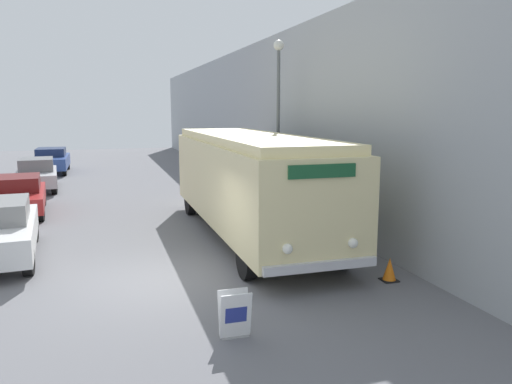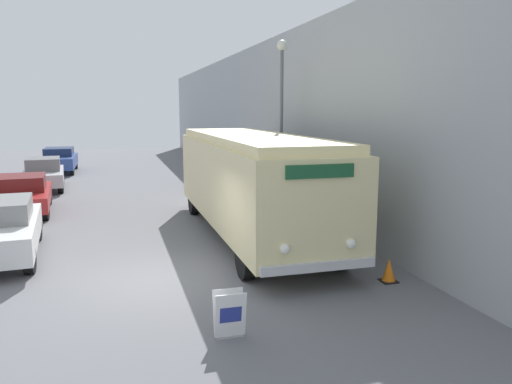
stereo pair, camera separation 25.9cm
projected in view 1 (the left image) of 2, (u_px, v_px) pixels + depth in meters
The scene contains 9 objects.
ground_plane at pixel (158, 281), 11.34m from camera, with size 80.00×80.00×0.00m, color slate.
building_wall_right at pixel (268, 119), 21.96m from camera, with size 0.30×60.00×6.85m.
vintage_bus at pixel (250, 179), 15.11m from camera, with size 2.70×10.44×3.12m.
sign_board at pixel (235, 315), 8.53m from camera, with size 0.54×0.31×0.82m.
streetlamp at pixel (278, 104), 17.56m from camera, with size 0.36×0.36×6.23m.
parked_car_mid at pixel (17, 195), 18.38m from camera, with size 2.23×4.57×1.43m.
parked_car_far at pixel (37, 174), 23.99m from camera, with size 2.13×4.65×1.53m.
parked_car_distant at pixel (51, 160), 30.47m from camera, with size 1.91×4.77×1.51m.
traffic_cone at pixel (389, 270), 11.34m from camera, with size 0.36×0.36×0.54m.
Camera 1 is at (-1.10, -11.02, 3.87)m, focal length 35.00 mm.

